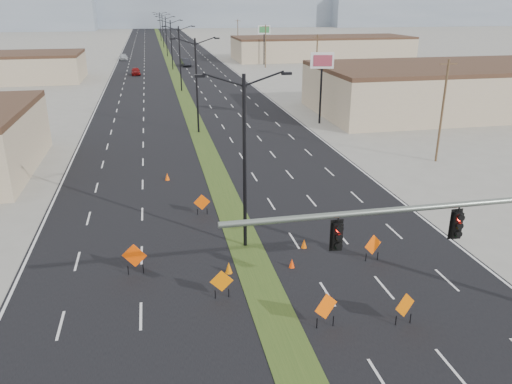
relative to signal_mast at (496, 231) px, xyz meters
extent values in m
cube|color=black|center=(-8.56, 98.00, -4.79)|extent=(25.00, 400.00, 0.02)
cube|color=#2A4518|center=(-8.56, 98.00, -4.79)|extent=(2.00, 400.00, 0.04)
cube|color=tan|center=(25.44, 43.00, -2.04)|extent=(36.00, 18.00, 5.50)
cube|color=tan|center=(29.44, 108.00, -2.29)|extent=(44.00, 16.00, 5.00)
cube|color=gray|center=(31.44, 298.00, 9.21)|extent=(220.00, 50.00, 28.00)
cube|color=gray|center=(171.44, 288.00, 4.21)|extent=(160.00, 50.00, 18.00)
cylinder|color=slate|center=(-3.36, 0.00, 1.31)|extent=(16.00, 0.24, 0.24)
cube|color=black|center=(-6.86, 0.00, 0.43)|extent=(0.50, 0.28, 1.30)
sphere|color=#FF0C05|center=(-6.86, -0.16, 0.78)|extent=(0.22, 0.22, 0.22)
cube|color=black|center=(-1.86, 0.00, 0.43)|extent=(0.50, 0.28, 1.30)
sphere|color=#FF0C05|center=(-1.86, -0.16, 0.78)|extent=(0.22, 0.22, 0.22)
cylinder|color=black|center=(-8.56, 10.00, 0.21)|extent=(0.20, 0.20, 10.00)
cube|color=black|center=(-10.86, 10.00, 5.16)|extent=(0.55, 0.24, 0.14)
cube|color=black|center=(-6.26, 10.00, 5.16)|extent=(0.55, 0.24, 0.14)
cylinder|color=black|center=(-8.56, 38.00, 0.21)|extent=(0.20, 0.20, 10.00)
cube|color=black|center=(-10.86, 38.00, 5.16)|extent=(0.55, 0.24, 0.14)
cube|color=black|center=(-6.26, 38.00, 5.16)|extent=(0.55, 0.24, 0.14)
cylinder|color=black|center=(-8.56, 66.00, 0.21)|extent=(0.20, 0.20, 10.00)
cube|color=black|center=(-10.86, 66.00, 5.16)|extent=(0.55, 0.24, 0.14)
cube|color=black|center=(-6.26, 66.00, 5.16)|extent=(0.55, 0.24, 0.14)
cylinder|color=black|center=(-8.56, 94.00, 0.21)|extent=(0.20, 0.20, 10.00)
cube|color=black|center=(-10.86, 94.00, 5.16)|extent=(0.55, 0.24, 0.14)
cube|color=black|center=(-6.26, 94.00, 5.16)|extent=(0.55, 0.24, 0.14)
cylinder|color=black|center=(-8.56, 122.00, 0.21)|extent=(0.20, 0.20, 10.00)
cube|color=black|center=(-10.86, 122.00, 5.16)|extent=(0.55, 0.24, 0.14)
cube|color=black|center=(-6.26, 122.00, 5.16)|extent=(0.55, 0.24, 0.14)
cylinder|color=black|center=(-8.56, 150.00, 0.21)|extent=(0.20, 0.20, 10.00)
cube|color=black|center=(-10.86, 150.00, 5.16)|extent=(0.55, 0.24, 0.14)
cube|color=black|center=(-6.26, 150.00, 5.16)|extent=(0.55, 0.24, 0.14)
cylinder|color=black|center=(-8.56, 178.00, 0.21)|extent=(0.20, 0.20, 10.00)
cube|color=black|center=(-10.86, 178.00, 5.16)|extent=(0.55, 0.24, 0.14)
cube|color=black|center=(-6.26, 178.00, 5.16)|extent=(0.55, 0.24, 0.14)
cylinder|color=#4C3823|center=(11.44, 23.00, -0.29)|extent=(0.20, 0.20, 9.00)
cube|color=#4C3823|center=(11.44, 23.00, 3.81)|extent=(1.60, 0.10, 0.10)
cylinder|color=#4C3823|center=(11.44, 58.00, -0.29)|extent=(0.20, 0.20, 9.00)
cube|color=#4C3823|center=(11.44, 58.00, 3.81)|extent=(1.60, 0.10, 0.10)
cylinder|color=#4C3823|center=(11.44, 93.00, -0.29)|extent=(0.20, 0.20, 9.00)
cube|color=#4C3823|center=(11.44, 93.00, 3.81)|extent=(1.60, 0.10, 0.10)
cylinder|color=#4C3823|center=(11.44, 128.00, -0.29)|extent=(0.20, 0.20, 9.00)
cube|color=#4C3823|center=(11.44, 128.00, 3.81)|extent=(1.60, 0.10, 0.10)
imported|color=maroon|center=(-16.12, 86.99, -4.07)|extent=(1.94, 4.33, 1.44)
imported|color=black|center=(-5.39, 99.39, -3.97)|extent=(2.25, 5.17, 1.65)
imported|color=#A3A8AC|center=(-19.52, 115.46, -4.13)|extent=(2.25, 4.70, 1.32)
cube|color=#F04805|center=(-14.83, 7.94, -3.68)|extent=(1.30, 0.38, 1.33)
cylinder|color=black|center=(-15.22, 7.94, -4.51)|extent=(0.05, 0.05, 0.55)
cylinder|color=black|center=(-14.44, 7.94, -4.51)|extent=(0.05, 0.05, 0.55)
cube|color=#DA6804|center=(-10.69, 4.75, -3.85)|extent=(1.14, 0.09, 1.14)
cylinder|color=black|center=(-11.02, 4.75, -4.56)|extent=(0.05, 0.05, 0.47)
cylinder|color=black|center=(-10.36, 4.75, -4.56)|extent=(0.05, 0.05, 0.47)
cube|color=#DB4A04|center=(-10.56, 15.11, -3.87)|extent=(1.11, 0.07, 1.11)
cylinder|color=black|center=(-10.88, 15.11, -4.56)|extent=(0.05, 0.05, 0.46)
cylinder|color=black|center=(-10.23, 15.11, -4.56)|extent=(0.05, 0.05, 0.46)
cube|color=#FF5C05|center=(-6.56, 1.50, -3.71)|extent=(1.21, 0.57, 1.30)
cylinder|color=black|center=(-6.94, 1.50, -4.52)|extent=(0.05, 0.05, 0.54)
cylinder|color=black|center=(-6.18, 1.50, -4.52)|extent=(0.05, 0.05, 0.54)
cube|color=#E16204|center=(-3.07, 1.00, -3.79)|extent=(1.13, 0.49, 1.21)
cylinder|color=black|center=(-3.42, 1.00, -4.54)|extent=(0.05, 0.05, 0.50)
cylinder|color=black|center=(-2.72, 1.00, -4.54)|extent=(0.05, 0.05, 0.50)
cube|color=#FF5605|center=(-2.00, 6.77, -3.80)|extent=(1.14, 0.44, 1.20)
cylinder|color=black|center=(-2.34, 6.77, -4.54)|extent=(0.05, 0.05, 0.50)
cylinder|color=black|center=(-1.65, 6.77, -4.54)|extent=(0.05, 0.05, 0.50)
cone|color=#FF3F05|center=(-6.56, 6.93, -4.53)|extent=(0.36, 0.36, 0.53)
cone|color=#D66A04|center=(-10.00, 7.05, -4.47)|extent=(0.40, 0.40, 0.65)
cone|color=#DE5504|center=(-5.24, 9.02, -4.51)|extent=(0.39, 0.39, 0.57)
cone|color=#FF5605|center=(-12.59, 22.70, -4.49)|extent=(0.45, 0.45, 0.61)
cylinder|color=black|center=(5.94, 39.54, -1.42)|extent=(0.24, 0.24, 6.73)
cube|color=white|center=(5.94, 39.54, 2.47)|extent=(2.67, 0.97, 1.77)
cube|color=#A03548|center=(5.94, 39.34, 2.47)|extent=(2.08, 0.56, 1.24)
cylinder|color=black|center=(12.48, 98.98, -1.23)|extent=(0.24, 0.24, 7.11)
cube|color=white|center=(12.48, 98.98, 2.88)|extent=(2.80, 1.07, 1.87)
cube|color=#368845|center=(12.48, 98.78, 2.88)|extent=(2.18, 0.63, 1.31)
camera|label=1|loc=(-13.31, -15.99, 8.70)|focal=35.00mm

